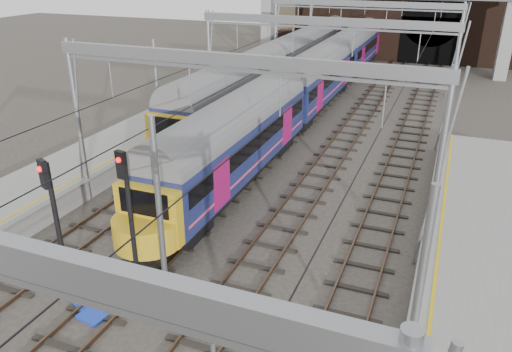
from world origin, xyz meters
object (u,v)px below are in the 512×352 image
at_px(train_second, 302,55).
at_px(signal_near_centre, 128,205).
at_px(train_main, 341,58).
at_px(signal_near_left, 54,215).

height_order(train_second, signal_near_centre, signal_near_centre).
xyz_separation_m(train_main, signal_near_left, (-1.61, -36.04, 0.83)).
height_order(train_second, signal_near_left, signal_near_left).
bearing_deg(train_main, signal_near_centre, -89.48).
xyz_separation_m(signal_near_left, signal_near_centre, (1.92, 1.50, 0.02)).
bearing_deg(signal_near_left, train_main, 110.79).
relative_size(train_main, train_second, 1.31).
bearing_deg(signal_near_left, train_second, 117.10).
distance_m(train_second, signal_near_centre, 35.25).
distance_m(signal_near_left, signal_near_centre, 2.44).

